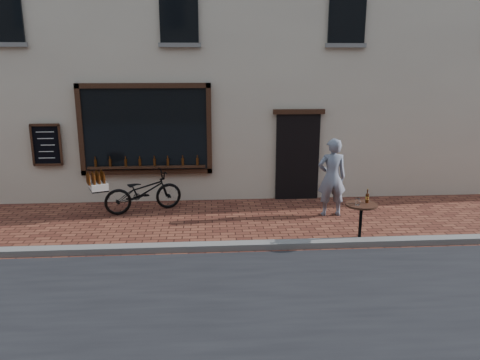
{
  "coord_description": "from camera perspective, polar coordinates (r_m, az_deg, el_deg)",
  "views": [
    {
      "loc": [
        -0.41,
        -8.11,
        3.47
      ],
      "look_at": [
        0.27,
        1.2,
        1.1
      ],
      "focal_mm": 35.0,
      "sensor_mm": 36.0,
      "label": 1
    }
  ],
  "objects": [
    {
      "name": "bistro_table",
      "position": [
        9.43,
        14.54,
        -4.14
      ],
      "size": [
        0.62,
        0.62,
        1.07
      ],
      "color": "black",
      "rests_on": "ground"
    },
    {
      "name": "shop_building",
      "position": [
        14.69,
        -2.69,
        20.21
      ],
      "size": [
        28.0,
        6.2,
        10.0
      ],
      "color": "beige",
      "rests_on": "ground"
    },
    {
      "name": "kerb",
      "position": [
        9.0,
        -1.24,
        -8.04
      ],
      "size": [
        90.0,
        0.25,
        0.12
      ],
      "primitive_type": "cube",
      "color": "slate",
      "rests_on": "ground"
    },
    {
      "name": "cargo_bicycle",
      "position": [
        11.27,
        -11.9,
        -1.38
      ],
      "size": [
        2.18,
        1.32,
        1.03
      ],
      "rotation": [
        0.0,
        0.0,
        1.94
      ],
      "color": "black",
      "rests_on": "ground"
    },
    {
      "name": "ground",
      "position": [
        8.83,
        -1.18,
        -8.89
      ],
      "size": [
        90.0,
        90.0,
        0.0
      ],
      "primitive_type": "plane",
      "color": "#4F2319",
      "rests_on": "ground"
    },
    {
      "name": "pedestrian",
      "position": [
        10.89,
        11.13,
        0.33
      ],
      "size": [
        0.66,
        0.44,
        1.8
      ],
      "primitive_type": "imported",
      "rotation": [
        0.0,
        0.0,
        3.13
      ],
      "color": "slate",
      "rests_on": "ground"
    }
  ]
}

